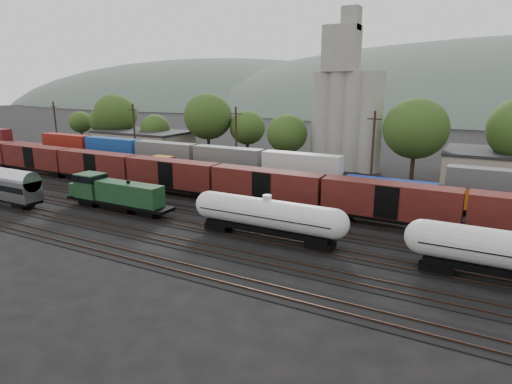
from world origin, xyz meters
The scene contains 12 objects.
ground centered at (0.00, 0.00, 0.00)m, with size 600.00×600.00×0.00m, color black.
tracks centered at (0.00, 0.00, 0.05)m, with size 180.00×33.20×0.20m.
green_locomotive centered at (-14.08, -5.00, 2.43)m, with size 16.02×2.83×4.24m.
tank_car_a centered at (7.91, -5.00, 2.70)m, with size 17.35×3.11×4.55m.
orange_locomotive centered at (-14.75, 10.00, 2.41)m, with size 16.83×2.81×4.21m.
boxcar_string centered at (18.13, 5.00, 3.12)m, with size 169.00×2.90×4.20m.
container_wall centered at (2.01, 15.00, 2.88)m, with size 166.21×2.60×5.80m.
grain_silo centered at (3.28, 36.00, 11.26)m, with size 13.40×5.00×29.00m.
industrial_sheds centered at (6.63, 35.25, 2.56)m, with size 119.38×17.26×5.10m.
tree_band centered at (4.35, 37.45, 7.69)m, with size 162.85×18.40×14.14m.
utility_poles centered at (0.00, 22.00, 6.21)m, with size 122.20×0.36×12.00m.
distant_hills centered at (23.92, 260.00, -20.56)m, with size 860.00×286.00×130.00m.
Camera 1 is at (26.97, -42.58, 15.85)m, focal length 30.00 mm.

